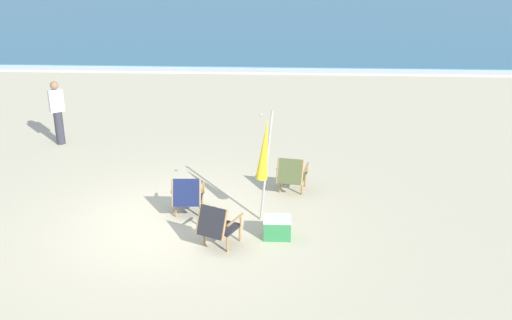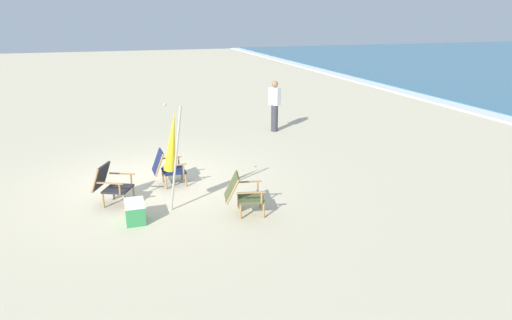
% 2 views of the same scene
% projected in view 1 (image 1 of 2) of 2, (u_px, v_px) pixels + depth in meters
% --- Properties ---
extents(ground_plane, '(80.00, 80.00, 0.00)m').
position_uv_depth(ground_plane, '(167.00, 224.00, 11.15)').
color(ground_plane, beige).
extents(sea, '(80.00, 40.00, 0.10)m').
position_uv_depth(sea, '(255.00, 6.00, 42.10)').
color(sea, teal).
rests_on(sea, ground).
extents(surf_band, '(80.00, 1.10, 0.06)m').
position_uv_depth(surf_band, '(229.00, 70.00, 23.20)').
color(surf_band, white).
rests_on(surf_band, ground).
extents(beach_chair_far_center, '(0.81, 0.86, 0.81)m').
position_uv_depth(beach_chair_far_center, '(217.00, 225.00, 10.20)').
color(beach_chair_far_center, '#28282D').
rests_on(beach_chair_far_center, ground).
extents(beach_chair_front_right, '(0.70, 0.83, 0.79)m').
position_uv_depth(beach_chair_front_right, '(292.00, 174.00, 12.34)').
color(beach_chair_front_right, '#515B33').
rests_on(beach_chair_front_right, ground).
extents(beach_chair_back_right, '(0.62, 0.72, 0.81)m').
position_uv_depth(beach_chair_back_right, '(188.00, 195.00, 11.34)').
color(beach_chair_back_right, '#19234C').
rests_on(beach_chair_back_right, ground).
extents(umbrella_furled_yellow, '(0.42, 0.45, 2.11)m').
position_uv_depth(umbrella_furled_yellow, '(265.00, 150.00, 10.92)').
color(umbrella_furled_yellow, '#B7B2A8').
rests_on(umbrella_furled_yellow, ground).
extents(person_near_chairs, '(0.39, 0.35, 1.63)m').
position_uv_depth(person_near_chairs, '(57.00, 112.00, 15.04)').
color(person_near_chairs, '#383842').
rests_on(person_near_chairs, ground).
extents(cooler_box, '(0.49, 0.35, 0.40)m').
position_uv_depth(cooler_box, '(277.00, 227.00, 10.61)').
color(cooler_box, '#338C4C').
rests_on(cooler_box, ground).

